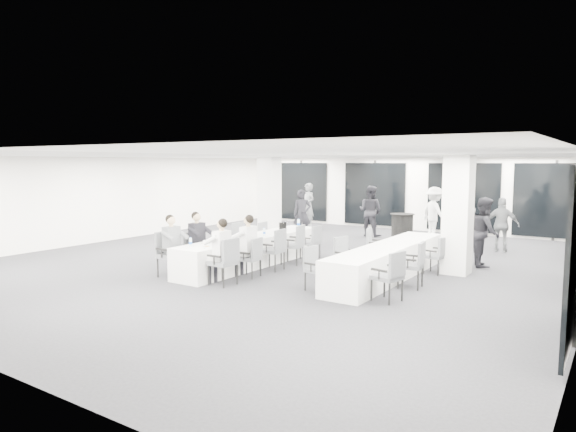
% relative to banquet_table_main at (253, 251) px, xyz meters
% --- Properties ---
extents(room, '(14.04, 16.04, 2.84)m').
position_rel_banquet_table_main_xyz_m(room, '(1.30, 2.00, 1.01)').
color(room, black).
rests_on(room, ground).
extents(column_left, '(0.60, 0.60, 2.80)m').
position_rel_banquet_table_main_xyz_m(column_left, '(-2.39, 4.09, 1.02)').
color(column_left, white).
rests_on(column_left, floor).
extents(column_right, '(0.60, 0.60, 2.80)m').
position_rel_banquet_table_main_xyz_m(column_right, '(4.61, 1.89, 1.02)').
color(column_right, white).
rests_on(column_right, floor).
extents(banquet_table_main, '(0.90, 5.00, 0.75)m').
position_rel_banquet_table_main_xyz_m(banquet_table_main, '(0.00, 0.00, 0.00)').
color(banquet_table_main, silver).
rests_on(banquet_table_main, floor).
extents(banquet_table_side, '(0.90, 5.00, 0.75)m').
position_rel_banquet_table_main_xyz_m(banquet_table_side, '(3.45, 0.56, 0.00)').
color(banquet_table_side, silver).
rests_on(banquet_table_side, floor).
extents(cocktail_table, '(0.75, 0.75, 1.04)m').
position_rel_banquet_table_main_xyz_m(cocktail_table, '(2.15, 4.81, 0.15)').
color(cocktail_table, black).
rests_on(cocktail_table, floor).
extents(chair_main_left_near, '(0.56, 0.61, 1.04)m').
position_rel_banquet_table_main_xyz_m(chair_main_left_near, '(-0.84, -2.09, 0.22)').
color(chair_main_left_near, '#4A4C51').
rests_on(chair_main_left_near, floor).
extents(chair_main_left_second, '(0.51, 0.56, 0.93)m').
position_rel_banquet_table_main_xyz_m(chair_main_left_second, '(-0.83, -1.25, 0.16)').
color(chair_main_left_second, '#4A4C51').
rests_on(chair_main_left_second, floor).
extents(chair_main_left_mid, '(0.52, 0.55, 0.87)m').
position_rel_banquet_table_main_xyz_m(chair_main_left_mid, '(-0.82, -0.23, 0.12)').
color(chair_main_left_mid, '#4A4C51').
rests_on(chair_main_left_mid, floor).
extents(chair_main_left_fourth, '(0.54, 0.59, 0.98)m').
position_rel_banquet_table_main_xyz_m(chair_main_left_fourth, '(-0.84, 0.59, 0.19)').
color(chair_main_left_fourth, '#4A4C51').
rests_on(chair_main_left_fourth, floor).
extents(chair_main_left_far, '(0.46, 0.51, 0.88)m').
position_rel_banquet_table_main_xyz_m(chair_main_left_far, '(-0.83, 1.74, 0.13)').
color(chair_main_left_far, '#4A4C51').
rests_on(chair_main_left_far, floor).
extents(chair_main_right_near, '(0.53, 0.59, 1.02)m').
position_rel_banquet_table_main_xyz_m(chair_main_right_near, '(0.84, -2.04, 0.21)').
color(chair_main_right_near, '#4A4C51').
rests_on(chair_main_right_near, floor).
extents(chair_main_right_second, '(0.51, 0.55, 0.91)m').
position_rel_banquet_table_main_xyz_m(chair_main_right_second, '(0.83, -1.11, 0.14)').
color(chair_main_right_second, '#4A4C51').
rests_on(chair_main_right_second, floor).
extents(chair_main_right_mid, '(0.54, 0.60, 1.01)m').
position_rel_banquet_table_main_xyz_m(chair_main_right_mid, '(0.84, -0.20, 0.20)').
color(chair_main_right_mid, '#4A4C51').
rests_on(chair_main_right_mid, floor).
extents(chair_main_right_fourth, '(0.60, 0.64, 1.02)m').
position_rel_banquet_table_main_xyz_m(chair_main_right_fourth, '(0.84, 0.71, 0.21)').
color(chair_main_right_fourth, '#4A4C51').
rests_on(chair_main_right_fourth, floor).
extents(chair_main_right_far, '(0.48, 0.53, 0.91)m').
position_rel_banquet_table_main_xyz_m(chair_main_right_far, '(0.83, 1.60, 0.15)').
color(chair_main_right_far, '#4A4C51').
rests_on(chair_main_right_far, floor).
extents(chair_side_left_near, '(0.51, 0.55, 0.90)m').
position_rel_banquet_table_main_xyz_m(chair_side_left_near, '(2.62, -1.31, 0.14)').
color(chair_side_left_near, '#4A4C51').
rests_on(chair_side_left_near, floor).
extents(chair_side_left_mid, '(0.57, 0.59, 0.93)m').
position_rel_banquet_table_main_xyz_m(chair_side_left_mid, '(2.62, 0.05, 0.16)').
color(chair_side_left_mid, '#4A4C51').
rests_on(chair_side_left_mid, floor).
extents(chair_side_left_far, '(0.59, 0.61, 0.96)m').
position_rel_banquet_table_main_xyz_m(chair_side_left_far, '(2.61, 1.65, 0.17)').
color(chair_side_left_far, '#4A4C51').
rests_on(chair_side_left_far, floor).
extents(chair_side_right_near, '(0.59, 0.62, 0.97)m').
position_rel_banquet_table_main_xyz_m(chair_side_right_near, '(4.28, -1.33, 0.18)').
color(chair_side_right_near, '#4A4C51').
rests_on(chair_side_right_near, floor).
extents(chair_side_right_mid, '(0.55, 0.59, 0.98)m').
position_rel_banquet_table_main_xyz_m(chair_side_right_mid, '(4.28, -0.04, 0.18)').
color(chair_side_right_mid, '#4A4C51').
rests_on(chair_side_right_mid, floor).
extents(chair_side_right_far, '(0.51, 0.54, 0.89)m').
position_rel_banquet_table_main_xyz_m(chair_side_right_far, '(4.27, 1.55, 0.13)').
color(chair_side_right_far, '#4A4C51').
rests_on(chair_side_right_far, floor).
extents(seated_guest_a, '(0.50, 0.38, 1.44)m').
position_rel_banquet_table_main_xyz_m(seated_guest_a, '(-0.67, -2.09, 0.44)').
color(seated_guest_a, '#55585C').
rests_on(seated_guest_a, floor).
extents(seated_guest_b, '(0.50, 0.38, 1.44)m').
position_rel_banquet_table_main_xyz_m(seated_guest_b, '(-0.67, -1.26, 0.44)').
color(seated_guest_b, black).
rests_on(seated_guest_b, floor).
extents(seated_guest_c, '(0.50, 0.38, 1.44)m').
position_rel_banquet_table_main_xyz_m(seated_guest_c, '(0.67, -2.04, 0.44)').
color(seated_guest_c, silver).
rests_on(seated_guest_c, floor).
extents(seated_guest_d, '(0.50, 0.38, 1.44)m').
position_rel_banquet_table_main_xyz_m(seated_guest_d, '(0.67, -1.12, 0.44)').
color(seated_guest_d, silver).
rests_on(seated_guest_d, floor).
extents(standing_guest_a, '(0.90, 0.88, 1.92)m').
position_rel_banquet_table_main_xyz_m(standing_guest_a, '(-1.34, 4.54, 0.59)').
color(standing_guest_a, black).
rests_on(standing_guest_a, floor).
extents(standing_guest_b, '(1.02, 0.67, 2.04)m').
position_rel_banquet_table_main_xyz_m(standing_guest_b, '(0.34, 6.44, 0.65)').
color(standing_guest_b, black).
rests_on(standing_guest_b, floor).
extents(standing_guest_c, '(1.45, 1.29, 2.01)m').
position_rel_banquet_table_main_xyz_m(standing_guest_c, '(2.36, 7.29, 0.63)').
color(standing_guest_c, silver).
rests_on(standing_guest_c, floor).
extents(standing_guest_d, '(1.13, 0.72, 1.82)m').
position_rel_banquet_table_main_xyz_m(standing_guest_d, '(4.91, 5.56, 0.53)').
color(standing_guest_d, '#55585C').
rests_on(standing_guest_d, floor).
extents(standing_guest_e, '(0.82, 1.12, 2.09)m').
position_rel_banquet_table_main_xyz_m(standing_guest_e, '(3.75, 6.09, 0.67)').
color(standing_guest_e, '#55585C').
rests_on(standing_guest_e, floor).
extents(standing_guest_g, '(0.91, 0.83, 2.03)m').
position_rel_banquet_table_main_xyz_m(standing_guest_g, '(-2.71, 7.21, 0.64)').
color(standing_guest_g, '#55585C').
rests_on(standing_guest_g, floor).
extents(standing_guest_h, '(0.89, 1.11, 1.99)m').
position_rel_banquet_table_main_xyz_m(standing_guest_h, '(4.96, 3.12, 0.62)').
color(standing_guest_h, black).
rests_on(standing_guest_h, floor).
extents(ice_bucket_near, '(0.23, 0.23, 0.26)m').
position_rel_banquet_table_main_xyz_m(ice_bucket_near, '(0.06, -1.09, 0.51)').
color(ice_bucket_near, black).
rests_on(ice_bucket_near, banquet_table_main).
extents(ice_bucket_far, '(0.21, 0.21, 0.24)m').
position_rel_banquet_table_main_xyz_m(ice_bucket_far, '(0.08, 1.25, 0.49)').
color(ice_bucket_far, black).
rests_on(ice_bucket_far, banquet_table_main).
extents(water_bottle_a, '(0.06, 0.06, 0.20)m').
position_rel_banquet_table_main_xyz_m(water_bottle_a, '(-0.18, -2.05, 0.47)').
color(water_bottle_a, silver).
rests_on(water_bottle_a, banquet_table_main).
extents(water_bottle_b, '(0.06, 0.06, 0.20)m').
position_rel_banquet_table_main_xyz_m(water_bottle_b, '(0.22, 0.20, 0.48)').
color(water_bottle_b, silver).
rests_on(water_bottle_b, banquet_table_main).
extents(water_bottle_c, '(0.08, 0.08, 0.24)m').
position_rel_banquet_table_main_xyz_m(water_bottle_c, '(0.05, 2.11, 0.50)').
color(water_bottle_c, silver).
rests_on(water_bottle_c, banquet_table_main).
extents(plate_a, '(0.21, 0.21, 0.03)m').
position_rel_banquet_table_main_xyz_m(plate_a, '(-0.17, -1.56, 0.39)').
color(plate_a, white).
rests_on(plate_a, banquet_table_main).
extents(plate_b, '(0.18, 0.18, 0.03)m').
position_rel_banquet_table_main_xyz_m(plate_b, '(0.16, -1.89, 0.39)').
color(plate_b, white).
rests_on(plate_b, banquet_table_main).
extents(plate_c, '(0.22, 0.22, 0.03)m').
position_rel_banquet_table_main_xyz_m(plate_c, '(-0.02, -0.60, 0.39)').
color(plate_c, white).
rests_on(plate_c, banquet_table_main).
extents(wine_glass, '(0.07, 0.07, 0.19)m').
position_rel_banquet_table_main_xyz_m(wine_glass, '(0.25, -2.06, 0.51)').
color(wine_glass, silver).
rests_on(wine_glass, banquet_table_main).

